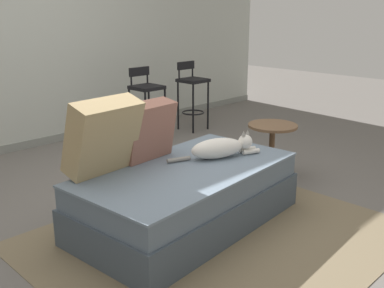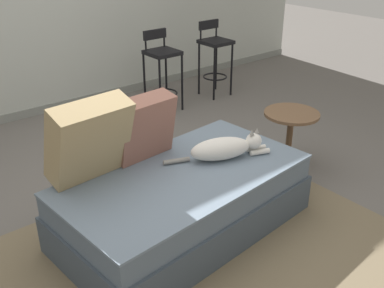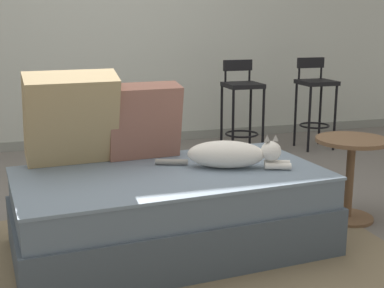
{
  "view_description": "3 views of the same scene",
  "coord_description": "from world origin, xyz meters",
  "px_view_note": "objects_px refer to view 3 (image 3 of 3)",
  "views": [
    {
      "loc": [
        -2.09,
        -2.54,
        1.51
      ],
      "look_at": [
        0.15,
        -0.3,
        0.55
      ],
      "focal_mm": 42.0,
      "sensor_mm": 36.0,
      "label": 1
    },
    {
      "loc": [
        -1.53,
        -2.37,
        1.86
      ],
      "look_at": [
        0.15,
        -0.3,
        0.55
      ],
      "focal_mm": 42.0,
      "sensor_mm": 36.0,
      "label": 2
    },
    {
      "loc": [
        -0.7,
        -3.04,
        1.22
      ],
      "look_at": [
        0.15,
        -0.3,
        0.55
      ],
      "focal_mm": 50.0,
      "sensor_mm": 36.0,
      "label": 3
    }
  ],
  "objects_px": {
    "bar_stool_by_doorway": "(315,94)",
    "side_table": "(350,167)",
    "cat": "(232,154)",
    "couch": "(171,210)",
    "throw_pillow_middle": "(144,121)",
    "bar_stool_near_window": "(242,100)",
    "throw_pillow_corner": "(71,118)"
  },
  "relations": [
    {
      "from": "bar_stool_by_doorway",
      "to": "side_table",
      "type": "bearing_deg",
      "value": -113.35
    },
    {
      "from": "bar_stool_by_doorway",
      "to": "throw_pillow_corner",
      "type": "bearing_deg",
      "value": -146.91
    },
    {
      "from": "cat",
      "to": "bar_stool_by_doorway",
      "type": "distance_m",
      "value": 2.48
    },
    {
      "from": "throw_pillow_corner",
      "to": "cat",
      "type": "xyz_separation_m",
      "value": [
        0.82,
        -0.32,
        -0.19
      ]
    },
    {
      "from": "couch",
      "to": "side_table",
      "type": "height_order",
      "value": "side_table"
    },
    {
      "from": "throw_pillow_corner",
      "to": "bar_stool_near_window",
      "type": "bearing_deg",
      "value": 43.52
    },
    {
      "from": "cat",
      "to": "side_table",
      "type": "bearing_deg",
      "value": 7.71
    },
    {
      "from": "bar_stool_by_doorway",
      "to": "side_table",
      "type": "height_order",
      "value": "bar_stool_by_doorway"
    },
    {
      "from": "throw_pillow_corner",
      "to": "bar_stool_by_doorway",
      "type": "distance_m",
      "value": 2.89
    },
    {
      "from": "bar_stool_near_window",
      "to": "couch",
      "type": "bearing_deg",
      "value": -122.1
    },
    {
      "from": "throw_pillow_middle",
      "to": "bar_stool_near_window",
      "type": "xyz_separation_m",
      "value": [
        1.25,
        1.54,
        -0.15
      ]
    },
    {
      "from": "cat",
      "to": "side_table",
      "type": "xyz_separation_m",
      "value": [
        0.83,
        0.11,
        -0.17
      ]
    },
    {
      "from": "couch",
      "to": "bar_stool_by_doorway",
      "type": "xyz_separation_m",
      "value": [
        1.94,
        1.88,
        0.3
      ]
    },
    {
      "from": "throw_pillow_corner",
      "to": "cat",
      "type": "distance_m",
      "value": 0.9
    },
    {
      "from": "couch",
      "to": "side_table",
      "type": "xyz_separation_m",
      "value": [
        1.17,
        0.1,
        0.12
      ]
    },
    {
      "from": "throw_pillow_middle",
      "to": "bar_stool_near_window",
      "type": "relative_size",
      "value": 0.51
    },
    {
      "from": "throw_pillow_corner",
      "to": "bar_stool_by_doorway",
      "type": "xyz_separation_m",
      "value": [
        2.42,
        1.58,
        -0.17
      ]
    },
    {
      "from": "couch",
      "to": "cat",
      "type": "xyz_separation_m",
      "value": [
        0.34,
        -0.02,
        0.29
      ]
    },
    {
      "from": "throw_pillow_corner",
      "to": "bar_stool_near_window",
      "type": "relative_size",
      "value": 0.61
    },
    {
      "from": "throw_pillow_middle",
      "to": "bar_stool_near_window",
      "type": "height_order",
      "value": "throw_pillow_middle"
    },
    {
      "from": "throw_pillow_middle",
      "to": "bar_stool_near_window",
      "type": "distance_m",
      "value": 1.99
    },
    {
      "from": "throw_pillow_corner",
      "to": "bar_stool_by_doorway",
      "type": "bearing_deg",
      "value": 33.09
    },
    {
      "from": "throw_pillow_middle",
      "to": "side_table",
      "type": "bearing_deg",
      "value": -11.19
    },
    {
      "from": "couch",
      "to": "throw_pillow_middle",
      "type": "relative_size",
      "value": 3.9
    },
    {
      "from": "couch",
      "to": "cat",
      "type": "distance_m",
      "value": 0.45
    },
    {
      "from": "couch",
      "to": "bar_stool_near_window",
      "type": "relative_size",
      "value": 1.99
    },
    {
      "from": "side_table",
      "to": "bar_stool_near_window",
      "type": "bearing_deg",
      "value": 89.6
    },
    {
      "from": "throw_pillow_corner",
      "to": "bar_stool_near_window",
      "type": "height_order",
      "value": "throw_pillow_corner"
    },
    {
      "from": "couch",
      "to": "cat",
      "type": "relative_size",
      "value": 2.43
    },
    {
      "from": "couch",
      "to": "throw_pillow_corner",
      "type": "relative_size",
      "value": 3.26
    },
    {
      "from": "side_table",
      "to": "couch",
      "type": "bearing_deg",
      "value": -175.35
    },
    {
      "from": "bar_stool_near_window",
      "to": "side_table",
      "type": "xyz_separation_m",
      "value": [
        -0.01,
        -1.79,
        -0.17
      ]
    }
  ]
}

